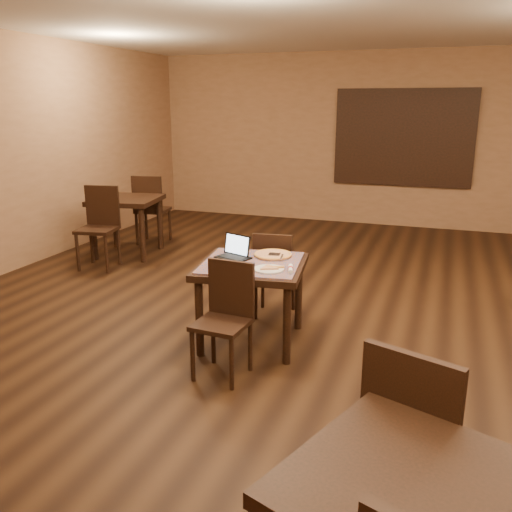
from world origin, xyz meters
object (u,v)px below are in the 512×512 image
at_px(chair_main_far, 274,270).
at_px(tiled_table, 252,273).
at_px(other_table_b, 127,207).
at_px(other_table_b_chair_far, 150,206).
at_px(pizza_pan, 273,256).
at_px(other_table_c_chair_far, 416,436).
at_px(chair_main_near, 226,312).
at_px(other_table_b_chair_near, 100,222).
at_px(laptop, 235,252).

bearing_deg(chair_main_far, tiled_table, 82.32).
relative_size(other_table_b, other_table_b_chair_far, 0.95).
bearing_deg(other_table_b, pizza_pan, -44.81).
xyz_separation_m(other_table_b_chair_far, other_table_c_chair_far, (4.25, -4.83, 0.00)).
bearing_deg(chair_main_near, other_table_b_chair_far, 132.34).
distance_m(tiled_table, pizza_pan, 0.29).
height_order(other_table_b, other_table_b_chair_near, other_table_b_chair_near).
relative_size(tiled_table, other_table_b_chair_far, 0.97).
xyz_separation_m(laptop, other_table_b, (-2.52, 2.12, -0.13)).
height_order(pizza_pan, other_table_b_chair_far, other_table_b_chair_far).
xyz_separation_m(tiled_table, other_table_b, (-2.72, 2.22, 0.03)).
distance_m(chair_main_far, other_table_b_chair_far, 3.51).
relative_size(pizza_pan, other_table_b_chair_far, 0.31).
bearing_deg(pizza_pan, other_table_c_chair_far, -57.12).
distance_m(chair_main_far, other_table_b_chair_near, 2.91).
bearing_deg(chair_main_far, laptop, 61.43).
xyz_separation_m(pizza_pan, other_table_b_chair_near, (-2.85, 1.35, -0.16)).
bearing_deg(chair_main_near, tiled_table, 94.92).
bearing_deg(pizza_pan, other_table_b_chair_near, 154.64).
height_order(other_table_b_chair_far, other_table_c_chair_far, other_table_c_chair_far).
bearing_deg(laptop, other_table_c_chair_far, -29.60).
bearing_deg(chair_main_near, pizza_pan, 86.81).
relative_size(pizza_pan, other_table_b_chair_near, 0.31).
bearing_deg(other_table_c_chair_far, chair_main_far, -38.71).
relative_size(tiled_table, other_table_b_chair_near, 0.97).
distance_m(tiled_table, other_table_c_chair_far, 2.52).
height_order(chair_main_far, other_table_c_chair_far, other_table_c_chair_far).
xyz_separation_m(laptop, other_table_b_chair_near, (-2.53, 1.50, -0.21)).
height_order(tiled_table, chair_main_near, chair_main_near).
bearing_deg(chair_main_near, other_table_c_chair_far, -36.92).
distance_m(other_table_b, other_table_b_chair_far, 0.63).
bearing_deg(other_table_c_chair_far, other_table_b, -23.94).
relative_size(chair_main_far, laptop, 2.61).
relative_size(pizza_pan, other_table_c_chair_far, 0.31).
relative_size(chair_main_near, other_table_b, 0.90).
height_order(tiled_table, pizza_pan, pizza_pan).
bearing_deg(other_table_b_chair_far, other_table_b, 78.62).
bearing_deg(laptop, tiled_table, -5.61).
bearing_deg(tiled_table, chair_main_far, 81.18).
relative_size(chair_main_far, other_table_c_chair_far, 0.84).
xyz_separation_m(tiled_table, other_table_b_chair_far, (-2.70, 2.85, -0.05)).
distance_m(laptop, other_table_b_chair_far, 3.72).
bearing_deg(laptop, chair_main_near, -53.75).
relative_size(chair_main_far, other_table_b, 0.88).
distance_m(laptop, other_table_b, 3.29).
relative_size(chair_main_near, other_table_b_chair_near, 0.86).
relative_size(other_table_b, other_table_c_chair_far, 0.95).
height_order(other_table_b, other_table_b_chair_far, other_table_b_chair_far).
relative_size(laptop, other_table_c_chair_far, 0.32).
distance_m(tiled_table, chair_main_near, 0.64).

